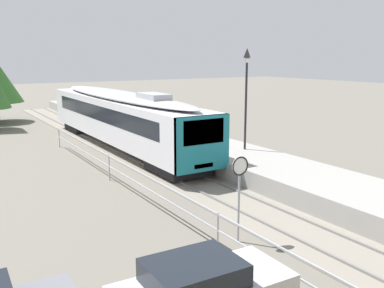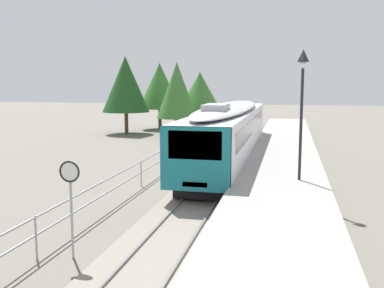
# 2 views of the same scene
# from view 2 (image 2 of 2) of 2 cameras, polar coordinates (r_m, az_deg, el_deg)

# --- Properties ---
(ground_plane) EXTENTS (160.00, 160.00, 0.00)m
(ground_plane) POSITION_cam_2_polar(r_m,az_deg,el_deg) (22.26, -4.97, -4.90)
(ground_plane) COLOR #6B665B
(track_rails) EXTENTS (3.20, 60.00, 0.14)m
(track_rails) POSITION_cam_2_polar(r_m,az_deg,el_deg) (21.56, 2.69, -5.21)
(track_rails) COLOR gray
(track_rails) RESTS_ON ground
(commuter_train) EXTENTS (2.82, 19.73, 3.74)m
(commuter_train) POSITION_cam_2_polar(r_m,az_deg,el_deg) (26.68, 4.78, 1.91)
(commuter_train) COLOR silver
(commuter_train) RESTS_ON track_rails
(station_platform) EXTENTS (3.90, 60.00, 0.90)m
(station_platform) POSITION_cam_2_polar(r_m,az_deg,el_deg) (21.17, 11.42, -4.45)
(station_platform) COLOR #999691
(station_platform) RESTS_ON ground
(platform_lamp_mid_platform) EXTENTS (0.34, 0.34, 5.35)m
(platform_lamp_mid_platform) POSITION_cam_2_polar(r_m,az_deg,el_deg) (18.64, 14.01, 6.75)
(platform_lamp_mid_platform) COLOR #232328
(platform_lamp_mid_platform) RESTS_ON station_platform
(speed_limit_sign) EXTENTS (0.61, 0.10, 2.81)m
(speed_limit_sign) POSITION_cam_2_polar(r_m,az_deg,el_deg) (12.73, -15.42, -5.10)
(speed_limit_sign) COLOR #9EA0A5
(speed_limit_sign) RESTS_ON ground
(carpark_fence) EXTENTS (0.06, 36.06, 1.25)m
(carpark_fence) POSITION_cam_2_polar(r_m,az_deg,el_deg) (13.33, -19.51, -10.11)
(carpark_fence) COLOR #9EA0A5
(carpark_fence) RESTS_ON ground
(tree_behind_carpark) EXTENTS (4.56, 4.56, 6.98)m
(tree_behind_carpark) POSITION_cam_2_polar(r_m,az_deg,el_deg) (47.16, -4.19, 7.47)
(tree_behind_carpark) COLOR brown
(tree_behind_carpark) RESTS_ON ground
(tree_behind_station_far) EXTENTS (4.52, 4.52, 7.43)m
(tree_behind_station_far) POSITION_cam_2_polar(r_m,az_deg,el_deg) (43.15, -8.54, 7.62)
(tree_behind_station_far) COLOR brown
(tree_behind_station_far) RESTS_ON ground
(tree_distant_left) EXTENTS (3.64, 3.64, 6.74)m
(tree_distant_left) POSITION_cam_2_polar(r_m,az_deg,el_deg) (39.71, -1.96, 6.93)
(tree_distant_left) COLOR brown
(tree_distant_left) RESTS_ON ground
(tree_distant_centre) EXTENTS (4.71, 4.71, 5.96)m
(tree_distant_centre) POSITION_cam_2_polar(r_m,az_deg,el_deg) (43.56, 1.01, 6.53)
(tree_distant_centre) COLOR brown
(tree_distant_centre) RESTS_ON ground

